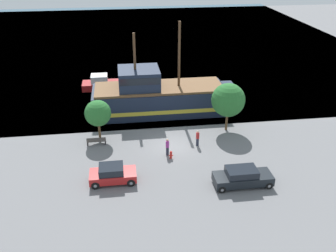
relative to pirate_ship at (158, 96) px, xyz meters
The scene contains 12 objects.
ground_plane 8.55m from the pirate_ship, 86.51° to the right, with size 160.00×160.00×0.00m, color slate.
water_surface 35.75m from the pirate_ship, 89.19° to the left, with size 80.00×80.00×0.00m, color #33566B.
pirate_ship is the anchor object (origin of this frame).
moored_boat_dockside 10.90m from the pirate_ship, 127.91° to the left, with size 5.43×2.45×1.91m.
parked_car_curb_front 16.39m from the pirate_ship, 71.27° to the right, with size 4.80×1.91×1.56m.
parked_car_curb_mid 14.65m from the pirate_ship, 111.32° to the right, with size 3.85×1.93×1.53m.
fire_hydrant 10.69m from the pirate_ship, 89.86° to the right, with size 0.42×0.25×0.76m.
bench_promenade_east 10.01m from the pirate_ship, 134.05° to the right, with size 1.86×0.45×0.85m.
pedestrian_walking_near 9.12m from the pirate_ship, 71.01° to the right, with size 0.32×0.32×1.64m.
pedestrian_walking_far 10.00m from the pirate_ship, 91.22° to the right, with size 0.32×0.32×1.71m.
tree_row_east 8.92m from the pirate_ship, 137.75° to the right, with size 2.60×2.60×4.21m.
tree_row_mideast 8.84m from the pirate_ship, 40.22° to the right, with size 3.48×3.48×5.17m.
Camera 1 is at (-4.74, -31.58, 18.29)m, focal length 40.00 mm.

